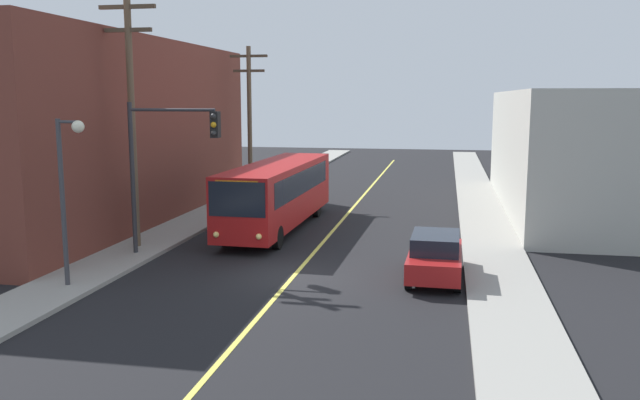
{
  "coord_description": "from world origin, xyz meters",
  "views": [
    {
      "loc": [
        5.23,
        -22.19,
        6.31
      ],
      "look_at": [
        0.0,
        4.96,
        2.0
      ],
      "focal_mm": 36.88,
      "sensor_mm": 36.0,
      "label": 1
    }
  ],
  "objects_px": {
    "traffic_signal_left_corner": "(168,150)",
    "city_bus": "(278,192)",
    "parked_car_red": "(435,256)",
    "utility_pole_mid": "(250,114)",
    "utility_pole_near": "(132,110)",
    "street_lamp_left": "(67,178)"
  },
  "relations": [
    {
      "from": "utility_pole_near",
      "to": "street_lamp_left",
      "type": "bearing_deg",
      "value": -84.07
    },
    {
      "from": "utility_pole_mid",
      "to": "street_lamp_left",
      "type": "xyz_separation_m",
      "value": [
        0.14,
        -20.71,
        -1.55
      ]
    },
    {
      "from": "utility_pole_near",
      "to": "utility_pole_mid",
      "type": "distance_m",
      "value": 14.87
    },
    {
      "from": "city_bus",
      "to": "parked_car_red",
      "type": "relative_size",
      "value": 2.75
    },
    {
      "from": "utility_pole_near",
      "to": "utility_pole_mid",
      "type": "height_order",
      "value": "utility_pole_near"
    },
    {
      "from": "utility_pole_near",
      "to": "city_bus",
      "type": "bearing_deg",
      "value": 48.52
    },
    {
      "from": "city_bus",
      "to": "utility_pole_mid",
      "type": "height_order",
      "value": "utility_pole_mid"
    },
    {
      "from": "traffic_signal_left_corner",
      "to": "utility_pole_near",
      "type": "bearing_deg",
      "value": 150.51
    },
    {
      "from": "parked_car_red",
      "to": "city_bus",
      "type": "bearing_deg",
      "value": 134.89
    },
    {
      "from": "utility_pole_near",
      "to": "traffic_signal_left_corner",
      "type": "distance_m",
      "value": 2.78
    },
    {
      "from": "city_bus",
      "to": "utility_pole_mid",
      "type": "bearing_deg",
      "value": 114.28
    },
    {
      "from": "traffic_signal_left_corner",
      "to": "city_bus",
      "type": "bearing_deg",
      "value": 67.33
    },
    {
      "from": "parked_car_red",
      "to": "street_lamp_left",
      "type": "bearing_deg",
      "value": -163.27
    },
    {
      "from": "city_bus",
      "to": "traffic_signal_left_corner",
      "type": "relative_size",
      "value": 2.03
    },
    {
      "from": "city_bus",
      "to": "street_lamp_left",
      "type": "height_order",
      "value": "street_lamp_left"
    },
    {
      "from": "parked_car_red",
      "to": "utility_pole_mid",
      "type": "height_order",
      "value": "utility_pole_mid"
    },
    {
      "from": "utility_pole_near",
      "to": "street_lamp_left",
      "type": "relative_size",
      "value": 1.88
    },
    {
      "from": "parked_car_red",
      "to": "street_lamp_left",
      "type": "height_order",
      "value": "street_lamp_left"
    },
    {
      "from": "street_lamp_left",
      "to": "utility_pole_mid",
      "type": "bearing_deg",
      "value": 90.4
    },
    {
      "from": "parked_car_red",
      "to": "utility_pole_mid",
      "type": "bearing_deg",
      "value": 124.8
    },
    {
      "from": "city_bus",
      "to": "traffic_signal_left_corner",
      "type": "xyz_separation_m",
      "value": [
        -2.72,
        -6.51,
        2.49
      ]
    },
    {
      "from": "utility_pole_near",
      "to": "utility_pole_mid",
      "type": "xyz_separation_m",
      "value": [
        0.46,
        14.85,
        -0.54
      ]
    }
  ]
}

